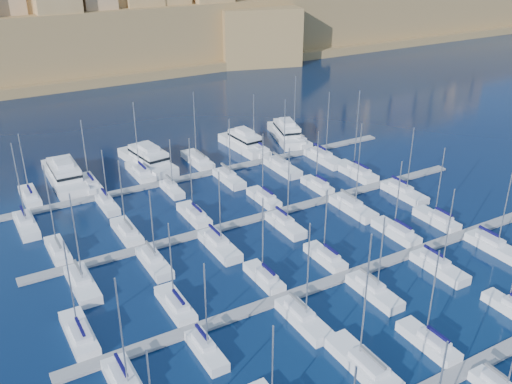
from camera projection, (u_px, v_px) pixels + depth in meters
ground at (303, 240)px, 91.85m from camera, size 600.00×600.00×0.00m
pontoon_near at (471, 367)px, 65.15m from camera, size 84.00×2.00×0.40m
pontoon_mid_near at (349, 275)px, 82.37m from camera, size 84.00×2.00×0.40m
pontoon_mid_far at (270, 214)px, 99.60m from camera, size 84.00×2.00×0.40m
pontoon_far at (214, 172)px, 116.83m from camera, size 84.00×2.00×0.40m
sailboat_2 at (363, 364)px, 64.81m from camera, size 3.16×10.53×17.68m
sailboat_3 at (429, 342)px, 68.30m from camera, size 2.56×8.54×13.48m
sailboat_4 at (511, 308)px, 74.42m from camera, size 2.26×7.54×11.68m
sailboat_12 at (79, 334)px, 69.59m from camera, size 2.85×9.50×13.89m
sailboat_13 at (176, 305)px, 74.99m from camera, size 2.62×8.74×12.95m
sailboat_14 at (264, 277)px, 80.83m from camera, size 2.43×8.08×13.39m
sailboat_15 at (326, 257)px, 85.76m from camera, size 2.45×8.15×12.04m
sailboat_16 at (396, 232)px, 92.78m from camera, size 2.75×9.16×13.23m
sailboat_17 at (437, 219)px, 96.71m from camera, size 2.63×8.78×13.81m
sailboat_19 at (206, 350)px, 66.99m from camera, size 2.31×7.70×13.25m
sailboat_20 at (303, 319)px, 72.30m from camera, size 2.83×9.44×15.07m
sailboat_21 at (374, 291)px, 77.75m from camera, size 2.76×9.21×12.73m
sailboat_22 at (439, 267)px, 83.24m from camera, size 2.82×9.40×13.85m
sailboat_23 at (494, 246)px, 88.62m from camera, size 2.83×9.45×13.81m
sailboat_24 at (58, 250)px, 87.45m from camera, size 2.53×8.44×15.02m
sailboat_25 at (127, 232)px, 92.78m from camera, size 2.78×9.26×13.35m
sailboat_26 at (194, 215)px, 98.18m from camera, size 2.75×9.16×14.82m
sailboat_27 at (264, 198)px, 104.29m from camera, size 2.59×8.62×13.28m
sailboat_28 at (318, 185)px, 109.38m from camera, size 2.39×7.95×11.84m
sailboat_29 at (356, 172)px, 115.23m from camera, size 3.26×10.85×17.70m
sailboat_30 at (82, 284)px, 79.29m from camera, size 2.95×9.82×15.24m
sailboat_31 at (154, 262)px, 84.44m from camera, size 2.73×9.09×12.97m
sailboat_32 at (219, 245)px, 88.86m from camera, size 3.01×10.05×13.79m
sailboat_33 at (285, 225)px, 95.00m from camera, size 2.70×9.00×14.88m
sailboat_34 at (353, 207)px, 100.77m from camera, size 3.07×10.23×16.76m
sailboat_35 at (404, 192)px, 106.40m from camera, size 3.00×10.01×13.96m
sailboat_36 at (30, 196)px, 104.90m from camera, size 2.73×9.10×13.00m
sailboat_37 at (90, 184)px, 110.03m from camera, size 2.81×9.37×13.74m
sailboat_38 at (140, 172)px, 115.09m from camera, size 3.08×10.26×15.45m
sailboat_39 at (198, 160)px, 121.03m from camera, size 3.19×10.64×15.72m
sailboat_40 at (255, 149)px, 126.99m from camera, size 2.92×9.74×13.44m
sailboat_41 at (295, 140)px, 132.03m from camera, size 3.01×10.03×16.00m
sailboat_42 at (26, 225)px, 94.95m from camera, size 2.91×9.70×15.71m
sailboat_43 at (107, 204)px, 102.03m from camera, size 2.37×7.90×11.57m
sailboat_44 at (172, 189)px, 107.90m from camera, size 2.23×7.42×11.11m
sailboat_45 at (229, 178)px, 112.47m from camera, size 2.79×9.31×13.40m
sailboat_46 at (282, 167)px, 117.53m from camera, size 3.13×10.42×15.59m
sailboat_47 at (324, 158)px, 122.14m from camera, size 3.25×10.84×15.59m
motor_yacht_a at (64, 174)px, 111.68m from camera, size 5.84×18.40×5.25m
motor_yacht_b at (148, 159)px, 119.15m from camera, size 7.43×18.06×5.25m
motor_yacht_c at (244, 142)px, 128.22m from camera, size 5.28×15.06×5.25m
motor_yacht_d at (286, 133)px, 134.16m from camera, size 9.37×16.99×5.25m
fortified_city at (62, 20)px, 207.08m from camera, size 460.00×108.95×59.52m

